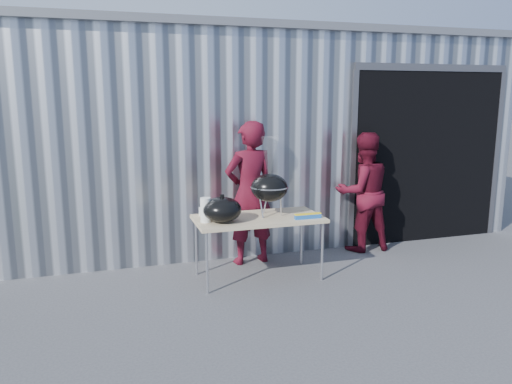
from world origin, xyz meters
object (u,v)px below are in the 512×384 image
object	(u,v)px
kettle_grill	(269,181)
person_cook	(250,193)
folding_table	(258,220)
person_bystander	(363,192)

from	to	relation	value
kettle_grill	person_cook	size ratio (longest dim) A/B	0.51
folding_table	person_cook	distance (m)	0.61
person_cook	person_bystander	size ratio (longest dim) A/B	1.11
folding_table	person_cook	bearing A→B (deg)	83.29
person_cook	person_bystander	distance (m)	1.68
person_bystander	person_cook	bearing A→B (deg)	2.77
folding_table	kettle_grill	bearing A→B (deg)	10.30
folding_table	kettle_grill	xyz separation A→B (m)	(0.15, 0.03, 0.46)
person_cook	person_bystander	bearing A→B (deg)	174.24
kettle_grill	person_bystander	distance (m)	1.74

